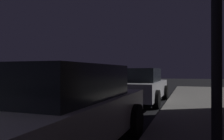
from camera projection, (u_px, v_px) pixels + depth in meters
car_white at (58, 109)px, 3.59m from camera, size 2.10×4.42×1.43m
car_silver at (139, 86)px, 9.42m from camera, size 2.11×4.30×1.43m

